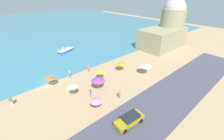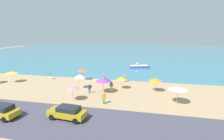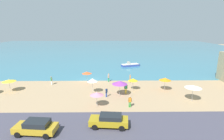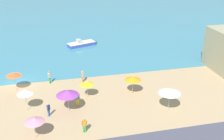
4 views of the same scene
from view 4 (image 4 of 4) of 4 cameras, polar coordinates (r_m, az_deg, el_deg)
ground_plane at (r=39.21m, az=-18.50°, el=-2.73°), size 160.00×160.00×0.00m
sea at (r=91.84m, az=-16.04°, el=12.35°), size 150.00×110.00×0.05m
beach_umbrella_1 at (r=30.70m, az=-9.04°, el=-4.63°), size 2.48×2.48×2.56m
beach_umbrella_2 at (r=31.81m, az=-17.30°, el=-4.26°), size 1.75×1.75×2.63m
beach_umbrella_3 at (r=27.37m, az=-15.48°, el=-9.79°), size 1.91×1.91×2.19m
beach_umbrella_4 at (r=33.28m, az=-5.12°, el=-2.65°), size 1.72×1.72×2.20m
beach_umbrella_5 at (r=34.04m, az=4.24°, el=-1.70°), size 2.05×2.05×2.37m
beach_umbrella_6 at (r=36.80m, az=-19.37°, el=-0.86°), size 1.91×1.91×2.44m
beach_umbrella_7 at (r=31.10m, az=11.63°, el=-4.34°), size 2.45×2.45×2.52m
bather_0 at (r=30.79m, az=-12.80°, el=-7.73°), size 0.39×0.47×1.58m
bather_2 at (r=37.64m, az=-6.00°, el=-1.14°), size 0.24×0.57×1.63m
bather_3 at (r=32.11m, az=-7.10°, el=-5.63°), size 0.57×0.27×1.78m
bather_4 at (r=27.74m, az=-5.66°, el=-10.91°), size 0.57×0.25×1.65m
bather_5 at (r=37.90m, az=-12.60°, el=-1.28°), size 0.34×0.53×1.77m
skiff_nearshore at (r=51.85m, az=-6.21°, el=5.31°), size 5.57×3.36×1.31m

